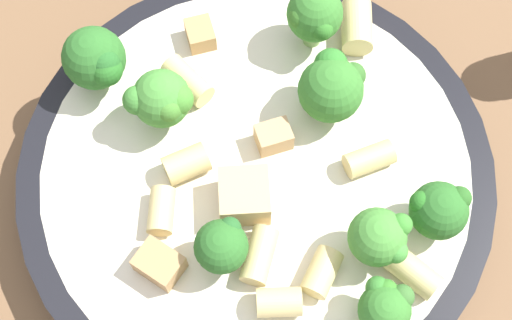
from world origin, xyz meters
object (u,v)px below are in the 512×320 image
Objects in this scene: broccoli_floret_6 at (439,210)px; chicken_chunk_2 at (274,137)px; broccoli_floret_1 at (385,307)px; rigatoni_1 at (269,255)px; rigatoni_3 at (413,272)px; broccoli_floret_4 at (96,60)px; rigatoni_8 at (161,211)px; broccoli_floret_7 at (379,238)px; rigatoni_4 at (279,302)px; rigatoni_5 at (188,81)px; rigatoni_6 at (322,272)px; broccoli_floret_3 at (162,100)px; chicken_chunk_1 at (159,264)px; pasta_bowl at (256,176)px; chicken_chunk_3 at (200,34)px; rigatoni_7 at (357,26)px; chicken_chunk_0 at (244,196)px; broccoli_floret_2 at (313,15)px; broccoli_floret_0 at (222,247)px; rigatoni_2 at (186,160)px; broccoli_floret_5 at (332,87)px; rigatoni_0 at (370,163)px.

chicken_chunk_2 is (-0.08, 0.05, -0.01)m from broccoli_floret_6.
rigatoni_1 is (-0.05, 0.03, -0.01)m from broccoli_floret_1.
broccoli_floret_4 is at bearing 143.70° from rigatoni_3.
rigatoni_3 is 1.14× the size of rigatoni_8.
broccoli_floret_7 is 1.70× the size of rigatoni_4.
rigatoni_3 is at bearing -45.16° from rigatoni_5.
rigatoni_6 is (-0.04, 0.00, -0.00)m from rigatoni_3.
broccoli_floret_3 reaches higher than chicken_chunk_1.
broccoli_floret_1 is 0.15m from broccoli_floret_3.
pasta_bowl is 9.08× the size of rigatoni_1.
broccoli_floret_4 reaches higher than rigatoni_4.
broccoli_floret_3 is 0.15m from broccoli_floret_6.
broccoli_floret_7 reaches higher than chicken_chunk_3.
rigatoni_7 is (-0.01, 0.14, 0.00)m from rigatoni_3.
rigatoni_5 is 1.28× the size of rigatoni_6.
chicken_chunk_1 is at bearing -98.68° from chicken_chunk_3.
pasta_bowl is 9.84× the size of chicken_chunk_0.
rigatoni_5 is at bearing -158.40° from broccoli_floret_2.
chicken_chunk_0 is 0.05m from chicken_chunk_1.
rigatoni_1 is at bearing -94.37° from chicken_chunk_2.
broccoli_floret_1 is 0.88× the size of broccoli_floret_6.
rigatoni_3 is at bearing -27.08° from chicken_chunk_0.
rigatoni_1 is 1.54× the size of chicken_chunk_2.
rigatoni_6 is (0.05, -0.01, -0.01)m from broccoli_floret_0.
chicken_chunk_2 is at bearing 64.17° from chicken_chunk_0.
rigatoni_3 is at bearing -29.62° from rigatoni_2.
rigatoni_3 is at bearing -84.05° from rigatoni_7.
chicken_chunk_3 is at bearing 123.79° from broccoli_floret_7.
broccoli_floret_5 reaches higher than pasta_bowl.
broccoli_floret_6 is 1.14× the size of rigatoni_7.
rigatoni_2 is 0.98× the size of rigatoni_6.
broccoli_floret_5 is 0.04m from rigatoni_0.
broccoli_floret_4 is at bearing 158.26° from rigatoni_0.
rigatoni_3 and rigatoni_6 have the same top height.
broccoli_floret_1 is at bearing -14.16° from chicken_chunk_1.
broccoli_floret_2 is 1.48× the size of rigatoni_1.
pasta_bowl is at bearing -139.71° from broccoli_floret_5.
rigatoni_1 is at bearing -75.49° from chicken_chunk_3.
broccoli_floret_2 is at bearing 115.98° from broccoli_floret_6.
rigatoni_3 is at bearing -39.28° from pasta_bowl.
broccoli_floret_0 is at bearing 177.98° from rigatoni_1.
broccoli_floret_2 is at bearing 77.29° from rigatoni_1.
rigatoni_6 is (0.07, -0.06, -0.00)m from rigatoni_2.
pasta_bowl is 0.10m from broccoli_floret_6.
broccoli_floret_2 is 0.10m from rigatoni_2.
broccoli_floret_5 is (0.06, 0.08, 0.00)m from broccoli_floret_0.
rigatoni_2 is 0.12m from rigatoni_7.
rigatoni_3 is (0.03, -0.10, -0.02)m from broccoli_floret_5.
chicken_chunk_1 is 1.20× the size of chicken_chunk_2.
chicken_chunk_0 is (-0.08, 0.04, 0.00)m from rigatoni_3.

